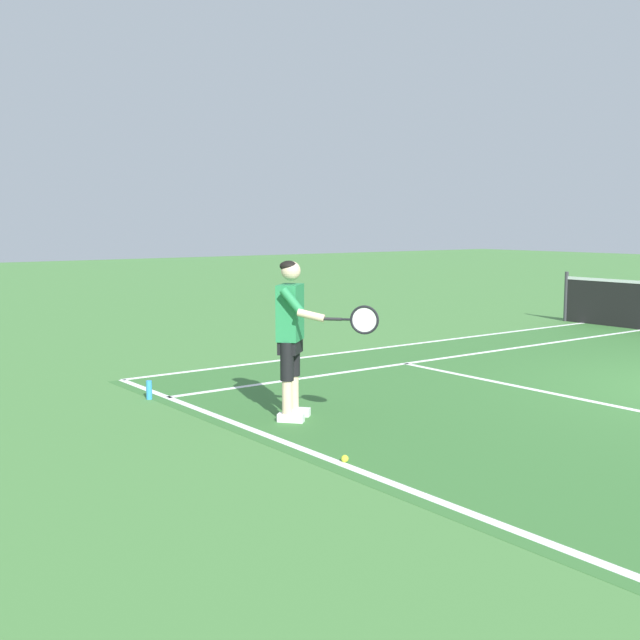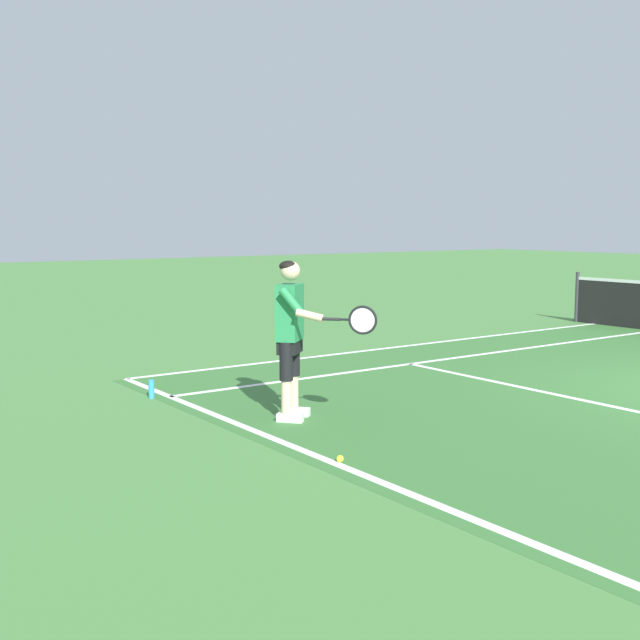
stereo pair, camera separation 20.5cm
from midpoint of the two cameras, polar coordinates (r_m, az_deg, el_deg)
line_baseline at (r=6.65m, az=5.86°, el=-11.60°), size 10.98×0.10×0.01m
line_singles_left at (r=13.03m, az=10.93°, el=-2.52°), size 0.10×10.33×0.01m
line_doubles_left at (r=14.00m, az=6.84°, el=-1.80°), size 0.10×10.33×0.01m
tennis_player at (r=8.58m, az=-1.32°, el=-0.60°), size 1.18×0.68×1.71m
tennis_ball_near_feet at (r=7.22m, az=2.25°, el=-9.81°), size 0.07×0.07×0.07m
water_bottle at (r=9.93m, az=-11.29°, el=-4.83°), size 0.07×0.07×0.23m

